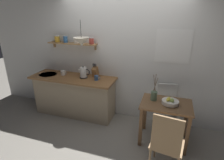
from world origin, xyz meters
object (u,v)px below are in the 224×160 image
object	(u,v)px
dining_table	(165,111)
knife_block	(95,71)
dining_chair_near	(167,142)
pendant_lamp	(81,41)
electric_kettle	(84,73)
fruit_bowl	(170,102)
dining_chair_far	(167,104)
coffee_mug_spare	(96,78)
coffee_mug_by_sink	(63,73)
twig_vase	(154,95)

from	to	relation	value
dining_table	knife_block	bearing A→B (deg)	161.72
dining_chair_near	pendant_lamp	bearing A→B (deg)	150.54
electric_kettle	knife_block	distance (m)	0.25
knife_block	dining_chair_near	bearing A→B (deg)	-38.18
dining_chair_near	fruit_bowl	xyz separation A→B (m)	(-0.00, 0.71, 0.26)
dining_chair_near	dining_chair_far	bearing A→B (deg)	92.02
coffee_mug_spare	dining_chair_near	bearing A→B (deg)	-35.48
dining_table	coffee_mug_by_sink	world-z (taller)	coffee_mug_by_sink
twig_vase	knife_block	xyz separation A→B (m)	(-1.28, 0.44, 0.16)
dining_chair_far	twig_vase	world-z (taller)	twig_vase
coffee_mug_spare	pendant_lamp	bearing A→B (deg)	-162.84
coffee_mug_by_sink	dining_table	bearing A→B (deg)	-9.38
electric_kettle	twig_vase	bearing A→B (deg)	-11.63
dining_table	knife_block	xyz separation A→B (m)	(-1.50, 0.50, 0.40)
knife_block	dining_table	bearing A→B (deg)	-18.28
dining_chair_far	twig_vase	bearing A→B (deg)	-121.85
electric_kettle	pendant_lamp	size ratio (longest dim) A/B	0.55
dining_table	coffee_mug_spare	xyz separation A→B (m)	(-1.40, 0.31, 0.34)
electric_kettle	knife_block	bearing A→B (deg)	32.81
electric_kettle	knife_block	world-z (taller)	knife_block
pendant_lamp	dining_chair_near	bearing A→B (deg)	-29.46
dining_table	knife_block	world-z (taller)	knife_block
dining_table	coffee_mug_spare	distance (m)	1.47
electric_kettle	coffee_mug_spare	world-z (taller)	electric_kettle
fruit_bowl	twig_vase	size ratio (longest dim) A/B	0.57
fruit_bowl	twig_vase	distance (m)	0.29
dining_chair_near	coffee_mug_by_sink	size ratio (longest dim) A/B	7.25
twig_vase	pendant_lamp	size ratio (longest dim) A/B	1.04
dining_chair_near	electric_kettle	size ratio (longest dim) A/B	3.93
dining_chair_far	electric_kettle	distance (m)	1.80
electric_kettle	dining_chair_near	bearing A→B (deg)	-31.74
twig_vase	coffee_mug_spare	world-z (taller)	twig_vase
twig_vase	pendant_lamp	bearing A→B (deg)	173.00
dining_chair_near	electric_kettle	xyz separation A→B (m)	(-1.77, 1.10, 0.45)
dining_chair_far	knife_block	xyz separation A→B (m)	(-1.52, 0.06, 0.50)
dining_chair_far	twig_vase	distance (m)	0.56
electric_kettle	dining_table	bearing A→B (deg)	-11.97
dining_table	electric_kettle	bearing A→B (deg)	168.03
coffee_mug_by_sink	pendant_lamp	distance (m)	0.93
fruit_bowl	twig_vase	world-z (taller)	twig_vase
dining_table	pendant_lamp	bearing A→B (deg)	172.02
dining_chair_near	coffee_mug_by_sink	xyz separation A→B (m)	(-2.27, 1.10, 0.39)
dining_table	coffee_mug_spare	size ratio (longest dim) A/B	6.53
dining_table	coffee_mug_by_sink	distance (m)	2.27
fruit_bowl	electric_kettle	world-z (taller)	electric_kettle
coffee_mug_spare	pendant_lamp	world-z (taller)	pendant_lamp
dining_table	fruit_bowl	xyz separation A→B (m)	(0.06, -0.02, 0.20)
dining_chair_near	twig_vase	world-z (taller)	twig_vase
knife_block	dining_chair_far	bearing A→B (deg)	-2.20
fruit_bowl	twig_vase	bearing A→B (deg)	165.00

